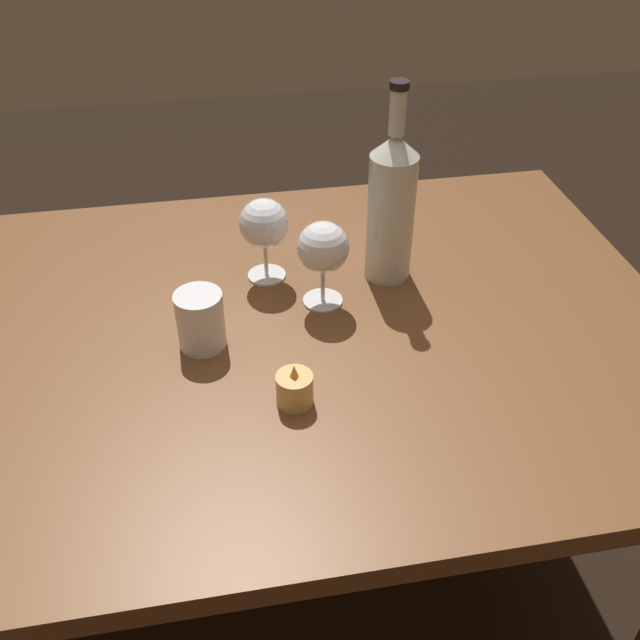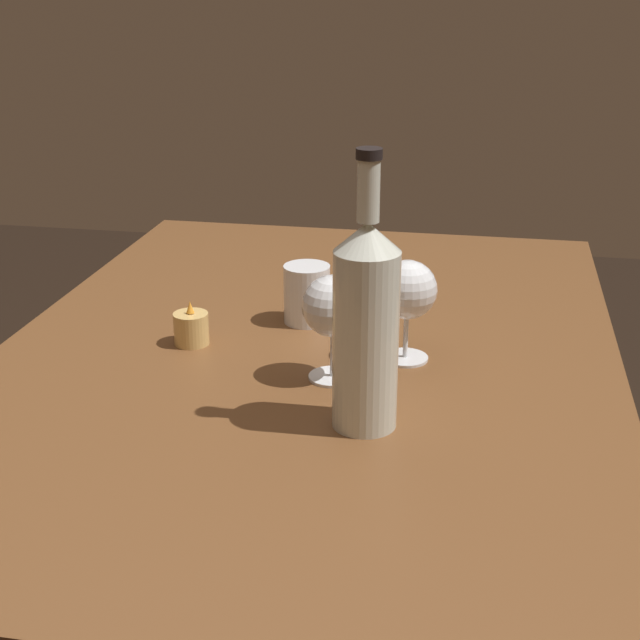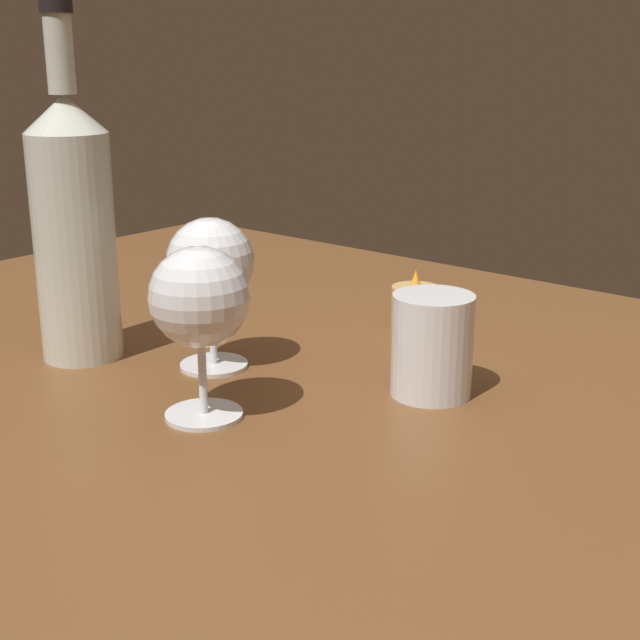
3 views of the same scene
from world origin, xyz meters
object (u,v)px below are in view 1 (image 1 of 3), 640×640
wine_glass_left (264,225)px  votive_candle (295,390)px  water_tumbler (201,322)px  wine_bottle (391,205)px  wine_glass_right (323,249)px

wine_glass_left → votive_candle: 0.33m
wine_glass_left → water_tumbler: (0.12, 0.17, -0.06)m
wine_bottle → votive_candle: wine_bottle is taller
wine_glass_left → water_tumbler: bearing=54.7°
wine_glass_right → wine_bottle: size_ratio=0.43×
wine_glass_left → wine_bottle: wine_bottle is taller
wine_bottle → votive_candle: (0.21, 0.29, -0.11)m
wine_glass_left → water_tumbler: 0.21m
wine_bottle → wine_glass_right: bearing=26.1°
wine_glass_right → wine_bottle: wine_bottle is taller
wine_glass_right → water_tumbler: 0.22m
wine_glass_left → votive_candle: (-0.00, 0.32, -0.08)m
wine_bottle → water_tumbler: bearing=22.9°
wine_glass_right → wine_bottle: bearing=-153.9°
water_tumbler → votive_candle: bearing=128.5°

